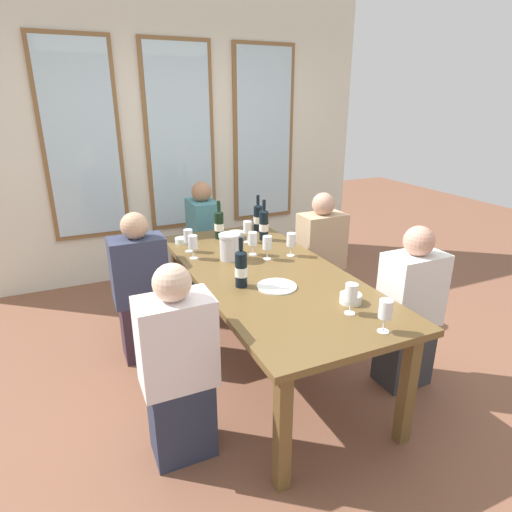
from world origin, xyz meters
TOP-DOWN VIEW (x-y plane):
  - ground_plane at (0.00, 0.00)m, footprint 12.00×12.00m
  - back_wall_with_windows at (0.00, 2.11)m, footprint 4.16×0.10m
  - dining_table at (0.00, 0.00)m, footprint 0.96×2.13m
  - white_plate_0 at (-0.06, -0.25)m, footprint 0.25×0.25m
  - metal_pitcher at (-0.14, 0.33)m, footprint 0.16×0.16m
  - wine_bottle_0 at (-0.04, 0.83)m, footprint 0.08×0.08m
  - wine_bottle_1 at (0.28, 0.64)m, footprint 0.08×0.08m
  - wine_bottle_2 at (0.34, 0.89)m, footprint 0.08×0.08m
  - wine_bottle_3 at (-0.25, -0.15)m, footprint 0.08×0.08m
  - tasting_bowl_0 at (0.08, 0.77)m, footprint 0.13×0.13m
  - tasting_bowl_1 at (0.23, -0.62)m, footprint 0.12×0.12m
  - tasting_bowl_2 at (-0.36, 0.83)m, footprint 0.12×0.12m
  - wine_glass_0 at (0.19, -0.95)m, footprint 0.07×0.07m
  - wine_glass_1 at (0.29, 0.21)m, footprint 0.07×0.07m
  - wine_glass_2 at (0.13, 0.63)m, footprint 0.07×0.07m
  - wine_glass_3 at (-0.37, 0.61)m, footprint 0.07×0.07m
  - wine_glass_4 at (0.10, 0.21)m, footprint 0.07×0.07m
  - wine_glass_5 at (-0.38, 0.45)m, footprint 0.07×0.07m
  - wine_glass_6 at (0.05, 0.35)m, footprint 0.07×0.07m
  - wine_glass_7 at (0.15, -0.72)m, footprint 0.07×0.07m
  - seated_person_0 at (-0.77, -0.54)m, footprint 0.38×0.24m
  - seated_person_1 at (0.77, -0.54)m, footprint 0.38×0.24m
  - seated_person_2 at (-0.77, 0.51)m, footprint 0.38×0.24m
  - seated_person_3 at (0.77, 0.53)m, footprint 0.38×0.24m
  - seated_person_4 at (0.00, 1.42)m, footprint 0.24×0.38m

SIDE VIEW (x-z plane):
  - ground_plane at x=0.00m, z-range 0.00..0.00m
  - seated_person_0 at x=-0.77m, z-range -0.03..1.08m
  - seated_person_1 at x=0.77m, z-range -0.03..1.08m
  - seated_person_2 at x=-0.77m, z-range -0.03..1.08m
  - seated_person_3 at x=0.77m, z-range -0.03..1.08m
  - seated_person_4 at x=0.00m, z-range -0.03..1.08m
  - dining_table at x=0.00m, z-range 0.30..1.04m
  - white_plate_0 at x=-0.06m, z-range 0.74..0.75m
  - tasting_bowl_2 at x=-0.36m, z-range 0.74..0.78m
  - tasting_bowl_0 at x=0.08m, z-range 0.74..0.79m
  - tasting_bowl_1 at x=0.23m, z-range 0.74..0.79m
  - metal_pitcher at x=-0.14m, z-range 0.74..0.93m
  - wine_glass_4 at x=0.10m, z-range 0.77..0.94m
  - wine_glass_1 at x=0.29m, z-range 0.77..0.94m
  - wine_glass_0 at x=0.19m, z-range 0.77..0.94m
  - wine_glass_3 at x=-0.37m, z-range 0.77..0.94m
  - wine_glass_6 at x=0.05m, z-range 0.77..0.94m
  - wine_bottle_0 at x=-0.04m, z-range 0.70..1.02m
  - wine_glass_2 at x=0.13m, z-range 0.77..0.95m
  - wine_glass_5 at x=-0.38m, z-range 0.77..0.95m
  - wine_glass_7 at x=0.15m, z-range 0.77..0.95m
  - wine_bottle_2 at x=0.34m, z-range 0.70..1.02m
  - wine_bottle_3 at x=-0.25m, z-range 0.70..1.02m
  - wine_bottle_1 at x=0.28m, z-range 0.70..1.04m
  - back_wall_with_windows at x=0.00m, z-range 0.00..2.90m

